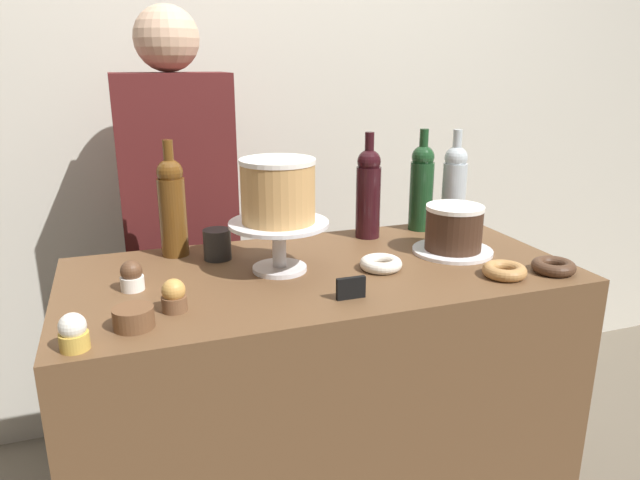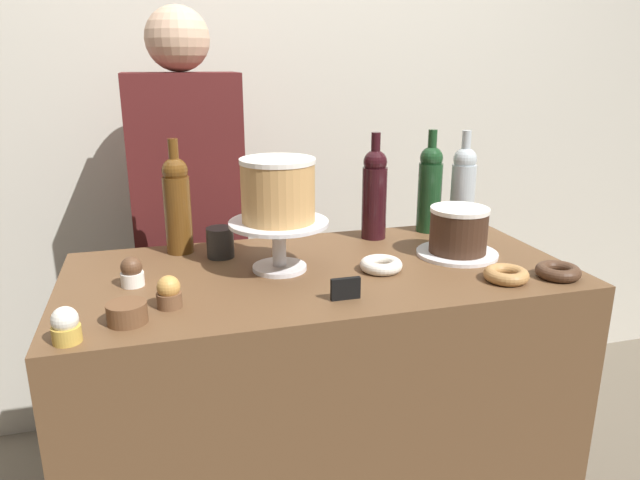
# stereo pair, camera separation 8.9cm
# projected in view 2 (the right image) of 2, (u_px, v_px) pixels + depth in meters

# --- Properties ---
(back_wall) EXTENTS (6.00, 0.05, 2.60)m
(back_wall) POSITION_uv_depth(u_px,v_px,m) (256.00, 97.00, 2.26)
(back_wall) COLOR beige
(back_wall) RESTS_ON ground_plane
(display_counter) EXTENTS (1.32, 0.64, 0.91)m
(display_counter) POSITION_uv_depth(u_px,v_px,m) (320.00, 417.00, 1.68)
(display_counter) COLOR brown
(display_counter) RESTS_ON ground_plane
(cake_stand_pedestal) EXTENTS (0.26, 0.26, 0.13)m
(cake_stand_pedestal) POSITION_uv_depth(u_px,v_px,m) (279.00, 236.00, 1.52)
(cake_stand_pedestal) COLOR silver
(cake_stand_pedestal) RESTS_ON display_counter
(white_layer_cake) EXTENTS (0.19, 0.19, 0.16)m
(white_layer_cake) POSITION_uv_depth(u_px,v_px,m) (278.00, 190.00, 1.48)
(white_layer_cake) COLOR tan
(white_layer_cake) RESTS_ON cake_stand_pedestal
(silver_serving_platter) EXTENTS (0.23, 0.23, 0.01)m
(silver_serving_platter) POSITION_uv_depth(u_px,v_px,m) (457.00, 253.00, 1.66)
(silver_serving_platter) COLOR white
(silver_serving_platter) RESTS_ON display_counter
(chocolate_round_cake) EXTENTS (0.16, 0.16, 0.13)m
(chocolate_round_cake) POSITION_uv_depth(u_px,v_px,m) (459.00, 230.00, 1.64)
(chocolate_round_cake) COLOR #3D2619
(chocolate_round_cake) RESTS_ON silver_serving_platter
(wine_bottle_amber) EXTENTS (0.08, 0.08, 0.33)m
(wine_bottle_amber) POSITION_uv_depth(u_px,v_px,m) (177.00, 203.00, 1.64)
(wine_bottle_amber) COLOR #5B3814
(wine_bottle_amber) RESTS_ON display_counter
(wine_bottle_dark_red) EXTENTS (0.08, 0.08, 0.33)m
(wine_bottle_dark_red) POSITION_uv_depth(u_px,v_px,m) (374.00, 192.00, 1.78)
(wine_bottle_dark_red) COLOR black
(wine_bottle_dark_red) RESTS_ON display_counter
(wine_bottle_green) EXTENTS (0.08, 0.08, 0.33)m
(wine_bottle_green) POSITION_uv_depth(u_px,v_px,m) (430.00, 187.00, 1.85)
(wine_bottle_green) COLOR #193D1E
(wine_bottle_green) RESTS_ON display_counter
(wine_bottle_clear) EXTENTS (0.08, 0.08, 0.33)m
(wine_bottle_clear) POSITION_uv_depth(u_px,v_px,m) (463.00, 189.00, 1.83)
(wine_bottle_clear) COLOR #B2BCC1
(wine_bottle_clear) RESTS_ON display_counter
(cupcake_caramel) EXTENTS (0.06, 0.06, 0.07)m
(cupcake_caramel) POSITION_uv_depth(u_px,v_px,m) (169.00, 293.00, 1.30)
(cupcake_caramel) COLOR brown
(cupcake_caramel) RESTS_ON display_counter
(cupcake_vanilla) EXTENTS (0.06, 0.06, 0.07)m
(cupcake_vanilla) POSITION_uv_depth(u_px,v_px,m) (66.00, 326.00, 1.13)
(cupcake_vanilla) COLOR gold
(cupcake_vanilla) RESTS_ON display_counter
(cupcake_chocolate) EXTENTS (0.06, 0.06, 0.07)m
(cupcake_chocolate) POSITION_uv_depth(u_px,v_px,m) (132.00, 272.00, 1.42)
(cupcake_chocolate) COLOR white
(cupcake_chocolate) RESTS_ON display_counter
(donut_maple) EXTENTS (0.11, 0.11, 0.03)m
(donut_maple) POSITION_uv_depth(u_px,v_px,m) (506.00, 275.00, 1.46)
(donut_maple) COLOR #B27F47
(donut_maple) RESTS_ON display_counter
(donut_sugar) EXTENTS (0.11, 0.11, 0.03)m
(donut_sugar) POSITION_uv_depth(u_px,v_px,m) (381.00, 265.00, 1.53)
(donut_sugar) COLOR silver
(donut_sugar) RESTS_ON display_counter
(donut_chocolate) EXTENTS (0.11, 0.11, 0.03)m
(donut_chocolate) POSITION_uv_depth(u_px,v_px,m) (558.00, 271.00, 1.48)
(donut_chocolate) COLOR #472D1E
(donut_chocolate) RESTS_ON display_counter
(cookie_stack) EXTENTS (0.08, 0.08, 0.04)m
(cookie_stack) POSITION_uv_depth(u_px,v_px,m) (127.00, 313.00, 1.22)
(cookie_stack) COLOR brown
(cookie_stack) RESTS_ON display_counter
(price_sign_chalkboard) EXTENTS (0.07, 0.01, 0.05)m
(price_sign_chalkboard) POSITION_uv_depth(u_px,v_px,m) (346.00, 289.00, 1.34)
(price_sign_chalkboard) COLOR black
(price_sign_chalkboard) RESTS_ON display_counter
(coffee_cup_ceramic) EXTENTS (0.08, 0.08, 0.08)m
(coffee_cup_ceramic) POSITION_uv_depth(u_px,v_px,m) (220.00, 242.00, 1.63)
(coffee_cup_ceramic) COLOR #282828
(coffee_cup_ceramic) RESTS_ON display_counter
(barista_figure) EXTENTS (0.36, 0.22, 1.60)m
(barista_figure) POSITION_uv_depth(u_px,v_px,m) (191.00, 243.00, 2.00)
(barista_figure) COLOR black
(barista_figure) RESTS_ON ground_plane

